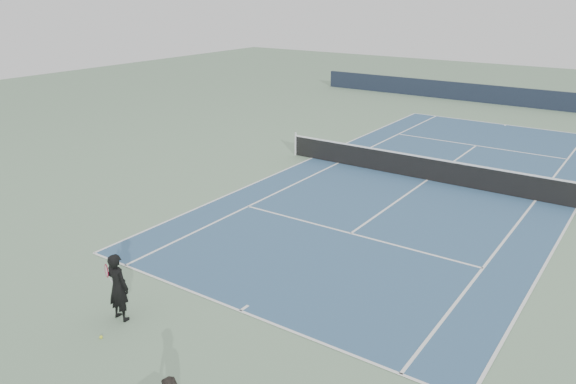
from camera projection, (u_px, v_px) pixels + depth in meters
The scene contains 6 objects.
ground at pixel (427, 180), 22.57m from camera, with size 80.00×80.00×0.00m, color gray.
court_surface at pixel (427, 180), 22.56m from camera, with size 10.97×23.77×0.01m, color #325577.
tennis_net at pixel (428, 168), 22.40m from camera, with size 12.90×0.10×1.07m.
windscreen_far at pixel (532, 98), 36.20m from camera, with size 30.00×0.25×1.20m, color black.
tennis_player at pixel (118, 287), 12.81m from camera, with size 0.77×0.45×1.66m.
tennis_ball at pixel (101, 337), 12.32m from camera, with size 0.07×0.07×0.07m, color yellow.
Camera 1 is at (7.53, -20.78, 7.23)m, focal length 35.00 mm.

